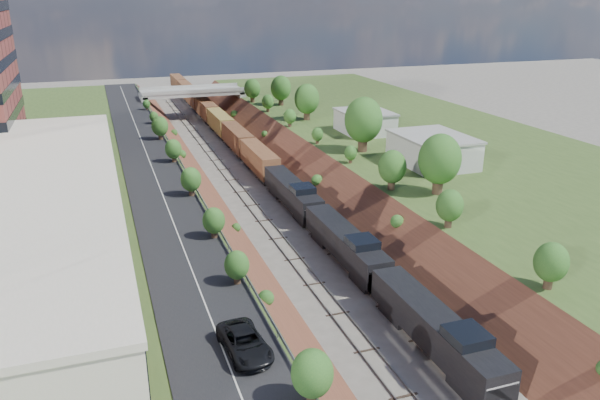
{
  "coord_description": "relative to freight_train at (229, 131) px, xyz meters",
  "views": [
    {
      "loc": [
        -21.91,
        -19.6,
        28.54
      ],
      "look_at": [
        -0.92,
        40.65,
        6.0
      ],
      "focal_mm": 35.0,
      "sensor_mm": 36.0,
      "label": 1
    }
  ],
  "objects": [
    {
      "name": "platform_left",
      "position": [
        -35.6,
        -34.15,
        -0.06
      ],
      "size": [
        44.0,
        180.0,
        5.0
      ],
      "primitive_type": "cube",
      "color": "#3A5322",
      "rests_on": "ground"
    },
    {
      "name": "commercial_building",
      "position": [
        -30.6,
        -56.15,
        5.94
      ],
      "size": [
        14.3,
        62.3,
        7.0
      ],
      "color": "brown",
      "rests_on": "platform_left"
    },
    {
      "name": "suv",
      "position": [
        -16.72,
        -79.83,
        3.34
      ],
      "size": [
        3.21,
        6.03,
        1.61
      ],
      "primitive_type": "imported",
      "rotation": [
        0.0,
        0.0,
        0.09
      ],
      "color": "black",
      "rests_on": "road"
    },
    {
      "name": "tree_right_large",
      "position": [
        14.4,
        -54.15,
        6.82
      ],
      "size": [
        5.25,
        5.25,
        7.61
      ],
      "color": "#473323",
      "rests_on": "platform_right"
    },
    {
      "name": "rail_left_track",
      "position": [
        -5.2,
        -34.15,
        -2.47
      ],
      "size": [
        1.58,
        180.0,
        0.18
      ],
      "primitive_type": "cube",
      "color": "gray",
      "rests_on": "ground"
    },
    {
      "name": "guardrail",
      "position": [
        -14.0,
        -34.34,
        2.99
      ],
      "size": [
        0.1,
        171.0,
        0.7
      ],
      "color": "#99999E",
      "rests_on": "platform_left"
    },
    {
      "name": "platform_right",
      "position": [
        30.4,
        -34.15,
        -0.06
      ],
      "size": [
        44.0,
        180.0,
        5.0
      ],
      "primitive_type": "cube",
      "color": "#3A5322",
      "rests_on": "ground"
    },
    {
      "name": "embankment_right",
      "position": [
        8.4,
        -34.15,
        -2.56
      ],
      "size": [
        10.0,
        180.0,
        10.0
      ],
      "primitive_type": "cube",
      "rotation": [
        0.0,
        0.79,
        0.0
      ],
      "color": "brown",
      "rests_on": "ground"
    },
    {
      "name": "road",
      "position": [
        -18.1,
        -34.15,
        2.49
      ],
      "size": [
        8.0,
        180.0,
        0.1
      ],
      "primitive_type": "cube",
      "color": "black",
      "rests_on": "platform_left"
    },
    {
      "name": "overpass",
      "position": [
        -2.6,
        27.85,
        2.35
      ],
      "size": [
        24.5,
        8.3,
        7.4
      ],
      "color": "gray",
      "rests_on": "ground"
    },
    {
      "name": "white_building_far",
      "position": [
        20.4,
        -20.15,
        4.24
      ],
      "size": [
        8.0,
        10.0,
        3.6
      ],
      "primitive_type": "cube",
      "color": "silver",
      "rests_on": "platform_right"
    },
    {
      "name": "rail_right_track",
      "position": [
        0.0,
        -34.15,
        -2.47
      ],
      "size": [
        1.58,
        180.0,
        0.18
      ],
      "primitive_type": "cube",
      "color": "gray",
      "rests_on": "ground"
    },
    {
      "name": "tree_left_crest",
      "position": [
        -14.4,
        -74.15,
        4.48
      ],
      "size": [
        2.45,
        2.45,
        3.55
      ],
      "color": "#473323",
      "rests_on": "platform_left"
    },
    {
      "name": "white_building_near",
      "position": [
        20.9,
        -42.15,
        4.44
      ],
      "size": [
        9.0,
        12.0,
        4.0
      ],
      "primitive_type": "cube",
      "color": "silver",
      "rests_on": "platform_right"
    },
    {
      "name": "embankment_left",
      "position": [
        -13.6,
        -34.15,
        -2.56
      ],
      "size": [
        10.0,
        180.0,
        10.0
      ],
      "primitive_type": "cube",
      "rotation": [
        0.0,
        0.79,
        0.0
      ],
      "color": "brown",
      "rests_on": "ground"
    },
    {
      "name": "freight_train",
      "position": [
        0.0,
        0.0,
        0.0
      ],
      "size": [
        2.95,
        166.52,
        4.55
      ],
      "color": "black",
      "rests_on": "ground"
    }
  ]
}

